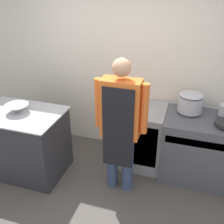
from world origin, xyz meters
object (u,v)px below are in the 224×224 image
Objects in this scene: stock_pot at (191,102)px; mixing_bowl at (17,108)px; stove at (202,148)px; person_cook at (120,121)px; fridge_unit at (142,136)px.

mixing_bowl is at bearing -161.12° from stock_pot.
stove is at bearing -28.81° from stock_pot.
stock_pot is (0.76, 0.71, 0.04)m from person_cook.
fridge_unit is 0.86m from person_cook.
person_cook is at bearing -149.96° from stove.
stove is 0.84m from fridge_unit.
mixing_bowl is 0.96× the size of stock_pot.
stove reaches higher than fridge_unit.
stove is 3.33× the size of mixing_bowl.
stove is at bearing -3.71° from fridge_unit.
fridge_unit is (-0.84, 0.05, -0.01)m from stove.
person_cook is at bearing 1.47° from mixing_bowl.
mixing_bowl is at bearing -178.53° from person_cook.
person_cook is at bearing -104.44° from fridge_unit.
person_cook is 1.41m from mixing_bowl.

